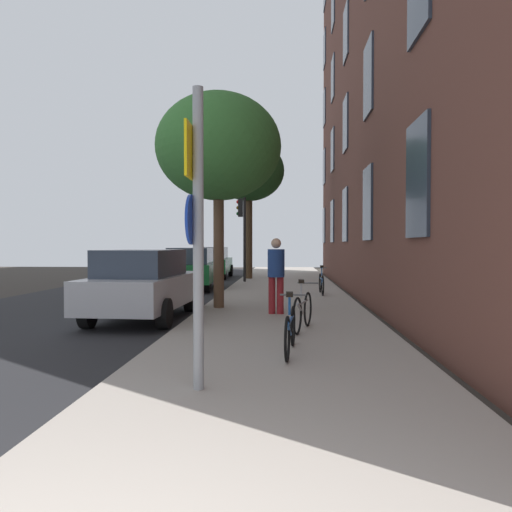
# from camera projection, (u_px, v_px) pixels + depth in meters

# --- Properties ---
(ground_plane) EXTENTS (41.80, 41.80, 0.00)m
(ground_plane) POSITION_uv_depth(u_px,v_px,m) (182.00, 295.00, 16.64)
(ground_plane) COLOR #332D28
(road_asphalt) EXTENTS (7.00, 38.00, 0.01)m
(road_asphalt) POSITION_uv_depth(u_px,v_px,m) (122.00, 295.00, 16.77)
(road_asphalt) COLOR #232326
(road_asphalt) RESTS_ON ground
(sidewalk) EXTENTS (4.20, 38.00, 0.12)m
(sidewalk) POSITION_uv_depth(u_px,v_px,m) (283.00, 294.00, 16.43)
(sidewalk) COLOR #9E9389
(sidewalk) RESTS_ON ground
(sign_post) EXTENTS (0.16, 0.60, 3.38)m
(sign_post) POSITION_uv_depth(u_px,v_px,m) (196.00, 223.00, 5.39)
(sign_post) COLOR gray
(sign_post) RESTS_ON sidewalk
(traffic_light) EXTENTS (0.43, 0.24, 3.72)m
(traffic_light) POSITION_uv_depth(u_px,v_px,m) (242.00, 224.00, 21.33)
(traffic_light) COLOR black
(traffic_light) RESTS_ON sidewalk
(tree_near) EXTENTS (3.23, 3.23, 5.52)m
(tree_near) POSITION_uv_depth(u_px,v_px,m) (219.00, 148.00, 12.43)
(tree_near) COLOR brown
(tree_near) RESTS_ON sidewalk
(tree_far) EXTENTS (3.42, 3.42, 6.66)m
(tree_far) POSITION_uv_depth(u_px,v_px,m) (249.00, 172.00, 23.32)
(tree_far) COLOR #4C3823
(tree_far) RESTS_ON sidewalk
(bicycle_0) EXTENTS (0.42, 1.72, 0.93)m
(bicycle_0) POSITION_uv_depth(u_px,v_px,m) (290.00, 329.00, 7.19)
(bicycle_0) COLOR black
(bicycle_0) RESTS_ON sidewalk
(bicycle_1) EXTENTS (0.54, 1.63, 0.97)m
(bicycle_1) POSITION_uv_depth(u_px,v_px,m) (303.00, 310.00, 9.15)
(bicycle_1) COLOR black
(bicycle_1) RESTS_ON sidewalk
(bicycle_2) EXTENTS (0.42, 1.67, 0.95)m
(bicycle_2) POSITION_uv_depth(u_px,v_px,m) (321.00, 283.00, 15.88)
(bicycle_2) COLOR black
(bicycle_2) RESTS_ON sidewalk
(pedestrian_0) EXTENTS (0.50, 0.50, 1.78)m
(pedestrian_0) POSITION_uv_depth(u_px,v_px,m) (276.00, 271.00, 11.35)
(pedestrian_0) COLOR maroon
(pedestrian_0) RESTS_ON sidewalk
(car_0) EXTENTS (1.96, 4.19, 1.62)m
(car_0) POSITION_uv_depth(u_px,v_px,m) (144.00, 284.00, 11.20)
(car_0) COLOR #B7B7BC
(car_0) RESTS_ON road_asphalt
(car_1) EXTENTS (1.99, 4.14, 1.62)m
(car_1) POSITION_uv_depth(u_px,v_px,m) (192.00, 268.00, 18.83)
(car_1) COLOR #19662D
(car_1) RESTS_ON road_asphalt
(car_2) EXTENTS (1.98, 4.51, 1.62)m
(car_2) POSITION_uv_depth(u_px,v_px,m) (212.00, 262.00, 25.33)
(car_2) COLOR #19662D
(car_2) RESTS_ON road_asphalt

